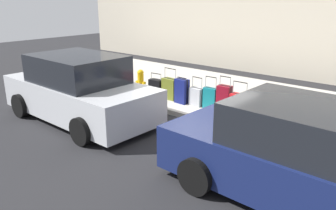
% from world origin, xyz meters
% --- Properties ---
extents(ground_plane, '(40.00, 40.00, 0.00)m').
position_xyz_m(ground_plane, '(0.00, 0.00, 0.00)').
color(ground_plane, black).
extents(sidewalk_curb, '(18.00, 5.00, 0.14)m').
position_xyz_m(sidewalk_curb, '(0.00, -2.50, 0.07)').
color(sidewalk_curb, '#ADA89E').
rests_on(sidewalk_curb, ground_plane).
extents(suitcase_silver_0, '(0.46, 0.26, 0.59)m').
position_xyz_m(suitcase_silver_0, '(-2.88, -0.71, 0.41)').
color(suitcase_silver_0, '#9EA0A8').
rests_on(suitcase_silver_0, sidewalk_curb).
extents(suitcase_navy_1, '(0.46, 0.26, 0.83)m').
position_xyz_m(suitcase_navy_1, '(-2.36, -0.81, 0.44)').
color(suitcase_navy_1, navy).
rests_on(suitcase_navy_1, sidewalk_curb).
extents(suitcase_olive_2, '(0.37, 0.23, 0.90)m').
position_xyz_m(suitcase_olive_2, '(-1.88, -0.81, 0.46)').
color(suitcase_olive_2, '#59601E').
rests_on(suitcase_olive_2, sidewalk_curb).
extents(suitcase_black_3, '(0.48, 0.20, 0.78)m').
position_xyz_m(suitcase_black_3, '(-1.39, -0.84, 0.42)').
color(suitcase_black_3, black).
rests_on(suitcase_black_3, sidewalk_curb).
extents(suitcase_red_4, '(0.46, 0.26, 0.94)m').
position_xyz_m(suitcase_red_4, '(-0.86, -0.76, 0.45)').
color(suitcase_red_4, red).
rests_on(suitcase_red_4, sidewalk_curb).
extents(suitcase_maroon_5, '(0.38, 0.26, 1.00)m').
position_xyz_m(suitcase_maroon_5, '(-0.38, -0.83, 0.51)').
color(suitcase_maroon_5, maroon).
rests_on(suitcase_maroon_5, sidewalk_curb).
extents(suitcase_teal_6, '(0.40, 0.20, 0.92)m').
position_xyz_m(suitcase_teal_6, '(0.08, -0.83, 0.44)').
color(suitcase_teal_6, '#0F606B').
rests_on(suitcase_teal_6, sidewalk_curb).
extents(suitcase_silver_7, '(0.40, 0.27, 0.84)m').
position_xyz_m(suitcase_silver_7, '(0.54, -0.84, 0.40)').
color(suitcase_silver_7, '#9EA0A8').
rests_on(suitcase_silver_7, sidewalk_curb).
extents(suitcase_navy_8, '(0.42, 0.27, 0.78)m').
position_xyz_m(suitcase_navy_8, '(1.01, -0.74, 0.50)').
color(suitcase_navy_8, navy).
rests_on(suitcase_navy_8, sidewalk_curb).
extents(suitcase_olive_9, '(0.51, 0.28, 0.96)m').
position_xyz_m(suitcase_olive_9, '(1.53, -0.83, 0.46)').
color(suitcase_olive_9, '#59601E').
rests_on(suitcase_olive_9, sidewalk_curb).
extents(suitcase_black_10, '(0.46, 0.27, 0.74)m').
position_xyz_m(suitcase_black_10, '(2.07, -0.79, 0.41)').
color(suitcase_black_10, black).
rests_on(suitcase_black_10, sidewalk_curb).
extents(fire_hydrant, '(0.39, 0.21, 0.75)m').
position_xyz_m(fire_hydrant, '(2.76, -0.79, 0.53)').
color(fire_hydrant, '#D89E0C').
rests_on(fire_hydrant, sidewalk_curb).
extents(bollard_post, '(0.13, 0.13, 0.91)m').
position_xyz_m(bollard_post, '(3.49, -0.64, 0.59)').
color(bollard_post, brown).
rests_on(bollard_post, sidewalk_curb).
extents(parked_car_navy_0, '(4.79, 2.17, 1.61)m').
position_xyz_m(parked_car_navy_0, '(-3.54, 1.82, 0.76)').
color(parked_car_navy_0, '#141E4C').
rests_on(parked_car_navy_0, ground_plane).
extents(parked_car_silver_1, '(4.50, 2.14, 1.72)m').
position_xyz_m(parked_car_silver_1, '(2.40, 1.82, 0.80)').
color(parked_car_silver_1, '#B2B5BA').
rests_on(parked_car_silver_1, ground_plane).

